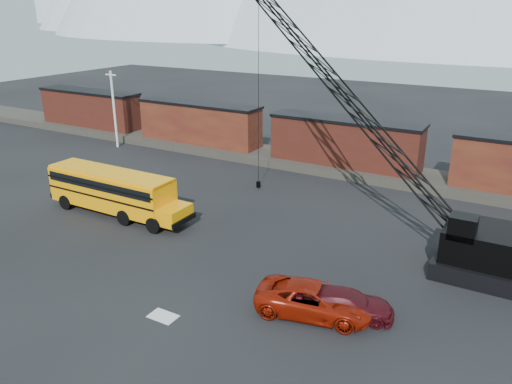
% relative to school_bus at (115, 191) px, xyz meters
% --- Properties ---
extents(ground, '(160.00, 160.00, 0.00)m').
position_rel_school_bus_xyz_m(ground, '(10.66, -4.31, -1.79)').
color(ground, black).
rests_on(ground, ground).
extents(gravel_berm, '(120.00, 5.00, 0.70)m').
position_rel_school_bus_xyz_m(gravel_berm, '(10.66, 17.69, -1.44)').
color(gravel_berm, '#413C35').
rests_on(gravel_berm, ground).
extents(boxcar_west_far, '(13.70, 3.10, 4.17)m').
position_rel_school_bus_xyz_m(boxcar_west_far, '(-21.34, 17.69, 0.97)').
color(boxcar_west_far, '#4B1915').
rests_on(boxcar_west_far, gravel_berm).
extents(boxcar_west_near, '(13.70, 3.10, 4.17)m').
position_rel_school_bus_xyz_m(boxcar_west_near, '(-5.34, 17.69, 0.97)').
color(boxcar_west_near, '#461614').
rests_on(boxcar_west_near, gravel_berm).
extents(boxcar_mid, '(13.70, 3.10, 4.17)m').
position_rel_school_bus_xyz_m(boxcar_mid, '(10.66, 17.69, 0.97)').
color(boxcar_mid, '#4B1915').
rests_on(boxcar_mid, gravel_berm).
extents(utility_pole, '(1.40, 0.24, 8.00)m').
position_rel_school_bus_xyz_m(utility_pole, '(-13.34, 13.69, 2.36)').
color(utility_pole, silver).
rests_on(utility_pole, ground).
extents(snow_patch, '(1.40, 0.90, 0.02)m').
position_rel_school_bus_xyz_m(snow_patch, '(11.16, -8.31, -1.78)').
color(snow_patch, silver).
rests_on(snow_patch, ground).
extents(school_bus, '(11.65, 2.65, 3.19)m').
position_rel_school_bus_xyz_m(school_bus, '(0.00, 0.00, 0.00)').
color(school_bus, '#FF9D05').
rests_on(school_bus, ground).
extents(red_pickup, '(6.15, 3.77, 1.59)m').
position_rel_school_bus_xyz_m(red_pickup, '(17.43, -4.44, -1.00)').
color(red_pickup, maroon).
rests_on(red_pickup, ground).
extents(maroon_suv, '(5.03, 3.32, 1.35)m').
position_rel_school_bus_xyz_m(maroon_suv, '(18.79, -3.87, -1.12)').
color(maroon_suv, '#460C13').
rests_on(maroon_suv, ground).
extents(crawler_crane, '(21.30, 8.68, 15.57)m').
position_rel_school_bus_xyz_m(crawler_crane, '(14.44, 6.85, 6.81)').
color(crawler_crane, black).
rests_on(crawler_crane, ground).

